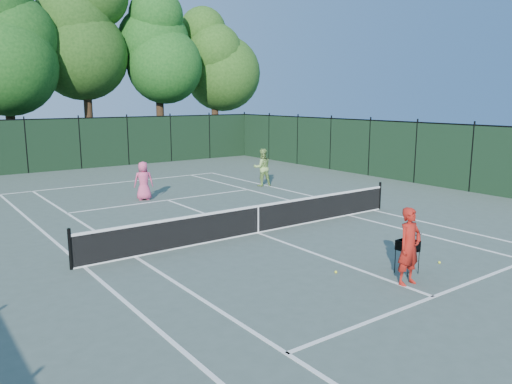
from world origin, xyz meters
TOP-DOWN VIEW (x-y plane):
  - ground at (0.00, 0.00)m, footprint 90.00×90.00m
  - sideline_doubles_left at (-5.49, 0.00)m, footprint 0.10×23.77m
  - sideline_doubles_right at (5.49, 0.00)m, footprint 0.10×23.77m
  - sideline_singles_left at (-4.12, 0.00)m, footprint 0.10×23.77m
  - sideline_singles_right at (4.12, 0.00)m, footprint 0.10×23.77m
  - baseline_far at (0.00, 11.88)m, footprint 10.97×0.10m
  - service_line_near at (0.00, -6.40)m, footprint 8.23×0.10m
  - service_line_far at (0.00, 6.40)m, footprint 8.23×0.10m
  - center_service_line at (0.00, 0.00)m, footprint 0.10×12.80m
  - tennis_net at (0.00, 0.00)m, footprint 11.69×0.09m
  - fence_far at (0.00, 18.00)m, footprint 24.00×0.05m
  - fence_right at (12.00, 0.00)m, footprint 0.05×36.00m
  - tree_2 at (-3.00, 21.80)m, footprint 6.00×6.00m
  - tree_3 at (2.00, 22.30)m, footprint 7.00×7.00m
  - tree_4 at (7.00, 21.60)m, footprint 6.20×6.20m
  - tree_5 at (12.00, 22.10)m, footprint 5.80×5.80m
  - coach at (0.18, -5.58)m, footprint 0.94×0.61m
  - player_pink at (-0.77, 7.04)m, footprint 0.92×0.76m
  - player_green at (5.27, 6.81)m, footprint 1.06×0.94m
  - ball_hopper at (0.75, -5.11)m, footprint 0.57×0.57m
  - loose_ball_near_cart at (2.04, -5.17)m, footprint 0.07×0.07m
  - loose_ball_midcourt at (-0.65, -4.11)m, footprint 0.07×0.07m

SIDE VIEW (x-z plane):
  - ground at x=0.00m, z-range 0.00..0.00m
  - sideline_doubles_left at x=-5.49m, z-range 0.00..0.01m
  - sideline_doubles_right at x=5.49m, z-range 0.00..0.01m
  - sideline_singles_left at x=-4.12m, z-range 0.00..0.01m
  - sideline_singles_right at x=4.12m, z-range 0.00..0.01m
  - baseline_far at x=0.00m, z-range 0.00..0.01m
  - service_line_near at x=0.00m, z-range 0.00..0.01m
  - service_line_far at x=0.00m, z-range 0.00..0.01m
  - center_service_line at x=0.00m, z-range 0.00..0.01m
  - loose_ball_near_cart at x=2.04m, z-range 0.00..0.07m
  - loose_ball_midcourt at x=-0.65m, z-range 0.00..0.07m
  - tennis_net at x=0.00m, z-range -0.05..1.01m
  - ball_hopper at x=0.75m, z-range 0.28..1.11m
  - player_pink at x=-0.77m, z-range 0.00..1.62m
  - coach at x=0.18m, z-range 0.00..1.80m
  - player_green at x=5.27m, z-range 0.00..1.81m
  - fence_far at x=0.00m, z-range 0.00..3.00m
  - fence_right at x=12.00m, z-range 0.00..3.00m
  - tree_5 at x=12.00m, z-range 1.59..13.82m
  - tree_2 at x=-3.00m, z-range 1.53..13.93m
  - tree_4 at x=7.00m, z-range 1.66..14.63m
  - tree_3 at x=2.00m, z-range 1.78..16.23m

